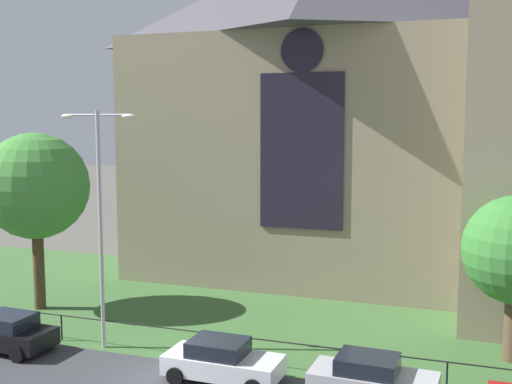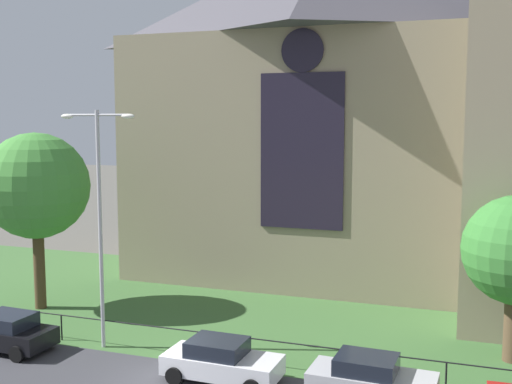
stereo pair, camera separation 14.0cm
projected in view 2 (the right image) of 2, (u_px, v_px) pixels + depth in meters
ground at (257, 306)px, 32.03m from camera, size 160.00×160.00×0.00m
grass_verge at (242, 317)px, 30.16m from camera, size 120.00×20.00×0.01m
church_building at (340, 103)px, 37.10m from camera, size 23.20×16.20×26.00m
iron_railing at (233, 339)px, 24.33m from camera, size 31.47×0.07×1.13m
tree_left_near at (36, 186)px, 30.93m from camera, size 5.18×5.18×8.72m
streetlamp_near at (99, 202)px, 25.55m from camera, size 3.37×0.26×9.73m
parked_car_black at (5, 332)px, 25.89m from camera, size 4.27×2.16×1.51m
parked_car_white at (221, 361)px, 22.79m from camera, size 4.23×2.09×1.51m
parked_car_silver at (371, 379)px, 21.21m from camera, size 4.26×2.15×1.51m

